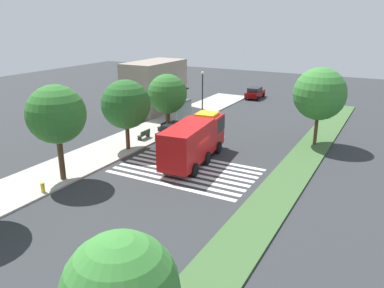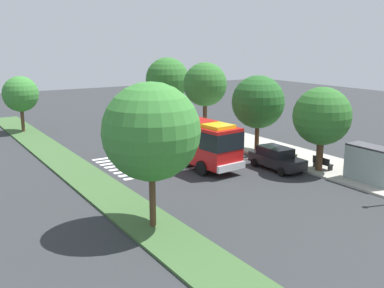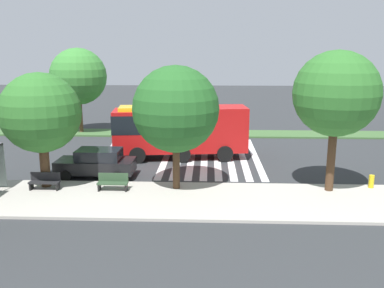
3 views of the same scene
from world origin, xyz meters
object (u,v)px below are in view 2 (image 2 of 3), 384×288
(bench_west_of_shelter, at_px, (288,153))
(sidewalk_tree_east, at_px, (322,116))
(sidewalk_tree_west, at_px, (205,85))
(sidewalk_tree_center, at_px, (258,102))
(bus_stop_shelter, at_px, (369,157))
(sidewalk_tree_far_west, at_px, (167,79))
(median_tree_west, at_px, (151,132))
(median_tree_far_west, at_px, (20,94))
(parked_car_west, at_px, (276,158))
(fire_hydrant, at_px, (188,128))
(fire_truck, at_px, (193,139))
(bench_near_shelter, at_px, (322,163))

(bench_west_of_shelter, bearing_deg, sidewalk_tree_east, -7.35)
(sidewalk_tree_west, xyz_separation_m, sidewalk_tree_center, (8.14, 0.00, -0.82))
(bus_stop_shelter, distance_m, bench_west_of_shelter, 7.78)
(sidewalk_tree_far_west, xyz_separation_m, median_tree_west, (25.74, -15.25, -0.09))
(bus_stop_shelter, bearing_deg, median_tree_far_west, -153.02)
(median_tree_west, bearing_deg, bus_stop_shelter, 85.89)
(sidewalk_tree_west, bearing_deg, parked_car_west, -9.56)
(parked_car_west, distance_m, bus_stop_shelter, 6.74)
(bench_west_of_shelter, distance_m, sidewalk_tree_center, 5.11)
(sidewalk_tree_far_west, distance_m, median_tree_west, 29.92)
(bus_stop_shelter, xyz_separation_m, sidewalk_tree_east, (-3.87, -0.49, 2.29))
(sidewalk_tree_far_west, height_order, sidewalk_tree_east, sidewalk_tree_far_west)
(fire_hydrant, bearing_deg, sidewalk_tree_center, 2.72)
(parked_car_west, relative_size, sidewalk_tree_center, 0.70)
(parked_car_west, bearing_deg, bench_west_of_shelter, 121.03)
(median_tree_west, bearing_deg, sidewalk_tree_east, 100.19)
(sidewalk_tree_center, relative_size, median_tree_west, 0.88)
(parked_car_west, xyz_separation_m, sidewalk_tree_far_west, (-20.78, 2.20, 4.34))
(fire_truck, bearing_deg, bench_west_of_shelter, 63.24)
(fire_hydrant, bearing_deg, bench_near_shelter, 3.23)
(sidewalk_tree_far_west, xyz_separation_m, sidewalk_tree_east, (23.00, -0.00, -1.04))
(fire_truck, bearing_deg, sidewalk_tree_far_west, 151.08)
(sidewalk_tree_west, bearing_deg, median_tree_far_west, -127.67)
(sidewalk_tree_east, xyz_separation_m, fire_hydrant, (-17.67, -0.50, -3.69))
(bus_stop_shelter, distance_m, sidewalk_tree_west, 19.45)
(parked_car_west, relative_size, median_tree_far_west, 0.79)
(sidewalk_tree_center, bearing_deg, sidewalk_tree_west, -180.00)
(fire_truck, xyz_separation_m, fire_hydrant, (-11.09, 6.40, -1.57))
(parked_car_west, bearing_deg, median_tree_west, -68.63)
(bench_near_shelter, bearing_deg, sidewalk_tree_west, -178.15)
(sidewalk_tree_west, xyz_separation_m, fire_hydrant, (-2.39, -0.50, -4.76))
(fire_truck, height_order, sidewalk_tree_far_west, sidewalk_tree_far_west)
(bench_west_of_shelter, height_order, median_tree_far_west, median_tree_far_west)
(fire_truck, relative_size, fire_hydrant, 13.69)
(fire_truck, relative_size, median_tree_west, 1.28)
(sidewalk_tree_center, bearing_deg, median_tree_far_west, -142.56)
(sidewalk_tree_east, xyz_separation_m, median_tree_far_west, (-27.06, -15.25, -0.09))
(fire_truck, relative_size, bench_west_of_shelter, 5.99)
(parked_car_west, bearing_deg, fire_hydrant, 174.28)
(sidewalk_tree_far_west, distance_m, sidewalk_tree_west, 7.72)
(bus_stop_shelter, bearing_deg, bench_west_of_shelter, -179.98)
(sidewalk_tree_center, relative_size, fire_hydrant, 9.37)
(bench_west_of_shelter, bearing_deg, fire_truck, -110.65)
(fire_truck, distance_m, fire_hydrant, 12.90)
(sidewalk_tree_far_west, bearing_deg, median_tree_west, -30.65)
(fire_hydrant, bearing_deg, sidewalk_tree_far_west, 174.64)
(fire_truck, relative_size, sidewalk_tree_west, 1.31)
(sidewalk_tree_center, relative_size, sidewalk_tree_east, 1.06)
(bench_near_shelter, bearing_deg, median_tree_west, -79.67)
(parked_car_west, distance_m, median_tree_west, 14.59)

